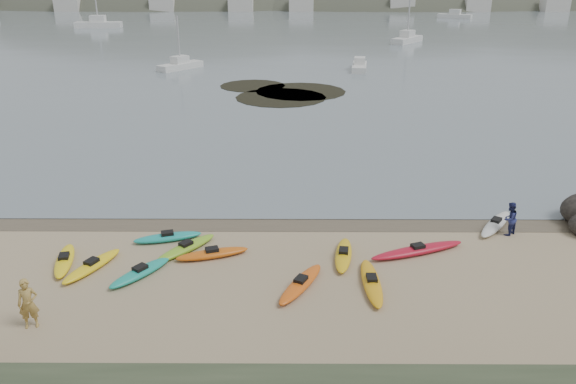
{
  "coord_description": "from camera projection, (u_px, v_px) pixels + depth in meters",
  "views": [
    {
      "loc": [
        0.14,
        -25.61,
        11.75
      ],
      "look_at": [
        0.0,
        0.0,
        1.5
      ],
      "focal_mm": 35.0,
      "sensor_mm": 36.0,
      "label": 1
    }
  ],
  "objects": [
    {
      "name": "far_town",
      "position": [
        311.0,
        4.0,
        161.99
      ],
      "size": [
        199.0,
        5.0,
        4.0
      ],
      "color": "beige",
      "rests_on": "ground"
    },
    {
      "name": "person_west",
      "position": [
        28.0,
        304.0,
        19.42
      ],
      "size": [
        0.79,
        0.63,
        1.88
      ],
      "primitive_type": "imported",
      "rotation": [
        0.0,
        0.0,
        0.29
      ],
      "color": "#B08F46",
      "rests_on": "ground"
    },
    {
      "name": "far_hills",
      "position": [
        394.0,
        46.0,
        213.94
      ],
      "size": [
        550.0,
        135.0,
        80.0
      ],
      "color": "#384235",
      "rests_on": "ground"
    },
    {
      "name": "moored_boats",
      "position": [
        281.0,
        30.0,
        109.11
      ],
      "size": [
        90.64,
        82.76,
        1.33
      ],
      "color": "silver",
      "rests_on": "ground"
    },
    {
      "name": "wet_sand",
      "position": [
        288.0,
        222.0,
        27.86
      ],
      "size": [
        60.0,
        60.0,
        0.0
      ],
      "primitive_type": "plane",
      "color": "brown",
      "rests_on": "ground"
    },
    {
      "name": "kelp_mats",
      "position": [
        282.0,
        92.0,
        56.79
      ],
      "size": [
        13.16,
        13.66,
        0.04
      ],
      "color": "black",
      "rests_on": "water"
    },
    {
      "name": "kayaks",
      "position": [
        268.0,
        256.0,
        24.22
      ],
      "size": [
        21.66,
        9.05,
        0.34
      ],
      "color": "#81BD25",
      "rests_on": "ground"
    },
    {
      "name": "ground",
      "position": [
        288.0,
        220.0,
        28.14
      ],
      "size": [
        600.0,
        600.0,
        0.0
      ],
      "primitive_type": "plane",
      "color": "tan",
      "rests_on": "ground"
    },
    {
      "name": "person_east",
      "position": [
        510.0,
        219.0,
        26.29
      ],
      "size": [
        1.0,
        0.97,
        1.63
      ],
      "primitive_type": "imported",
      "rotation": [
        0.0,
        0.0,
        3.79
      ],
      "color": "navy",
      "rests_on": "ground"
    }
  ]
}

